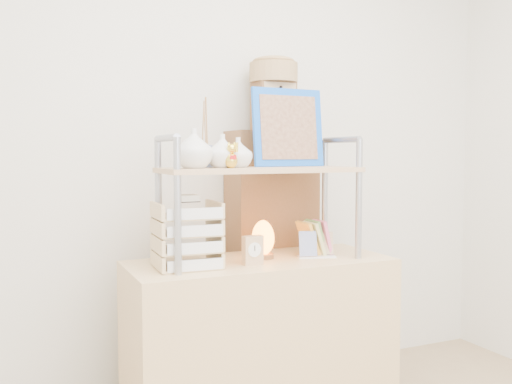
% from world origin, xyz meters
% --- Properties ---
extents(room_shell, '(3.42, 3.41, 2.61)m').
position_xyz_m(room_shell, '(0.00, 0.39, 1.69)').
color(room_shell, silver).
rests_on(room_shell, ground).
extents(desk, '(1.20, 0.50, 0.75)m').
position_xyz_m(desk, '(0.00, 1.20, 0.38)').
color(desk, tan).
rests_on(desk, ground).
extents(cabinet, '(0.45, 0.24, 1.35)m').
position_xyz_m(cabinet, '(0.24, 1.57, 0.68)').
color(cabinet, brown).
rests_on(cabinet, ground).
extents(hutch, '(0.90, 0.34, 0.79)m').
position_xyz_m(hutch, '(-0.06, 1.21, 1.20)').
color(hutch, '#989BA6').
rests_on(hutch, desk).
extents(letter_tray, '(0.26, 0.25, 0.31)m').
position_xyz_m(letter_tray, '(-0.35, 1.17, 0.87)').
color(letter_tray, '#DBC183').
rests_on(letter_tray, desk).
extents(salt_lamp, '(0.12, 0.11, 0.18)m').
position_xyz_m(salt_lamp, '(0.03, 1.23, 0.84)').
color(salt_lamp, brown).
rests_on(salt_lamp, desk).
extents(desk_clock, '(0.09, 0.05, 0.13)m').
position_xyz_m(desk_clock, '(-0.07, 1.11, 0.81)').
color(desk_clock, tan).
rests_on(desk_clock, desk).
extents(postcard_stand, '(0.18, 0.09, 0.13)m').
position_xyz_m(postcard_stand, '(0.27, 1.15, 0.79)').
color(postcard_stand, white).
rests_on(postcard_stand, desk).
extents(drawer_chest, '(0.20, 0.16, 0.25)m').
position_xyz_m(drawer_chest, '(0.24, 1.55, 1.48)').
color(drawer_chest, brown).
rests_on(drawer_chest, cabinet).
extents(woven_basket, '(0.25, 0.25, 0.10)m').
position_xyz_m(woven_basket, '(0.24, 1.55, 1.65)').
color(woven_basket, olive).
rests_on(woven_basket, drawer_chest).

